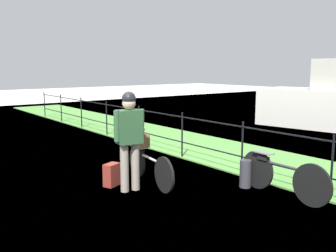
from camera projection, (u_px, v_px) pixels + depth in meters
name	position (u px, v px, depth m)	size (l,w,h in m)	color
ground_plane	(102.00, 173.00, 7.38)	(60.00, 60.00, 0.00)	beige
grass_strip	(217.00, 150.00, 9.31)	(27.00, 2.40, 0.03)	#569342
iron_fence	(182.00, 132.00, 8.53)	(18.04, 0.04, 1.06)	black
bicycle_main	(149.00, 166.00, 6.65)	(1.66, 0.30, 0.61)	black
wooden_crate	(140.00, 140.00, 6.92)	(0.33, 0.26, 0.24)	brown
terrier_dog	(140.00, 130.00, 6.87)	(0.32, 0.18, 0.18)	silver
cyclist_person	(129.00, 132.00, 6.18)	(0.31, 0.54, 1.68)	gray
backpack_on_paving	(112.00, 175.00, 6.56)	(0.28, 0.18, 0.40)	maroon
mooring_bollard	(245.00, 174.00, 6.47)	(0.20, 0.20, 0.48)	#38383D
bicycle_parked	(282.00, 175.00, 5.99)	(1.72, 0.18, 0.66)	black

